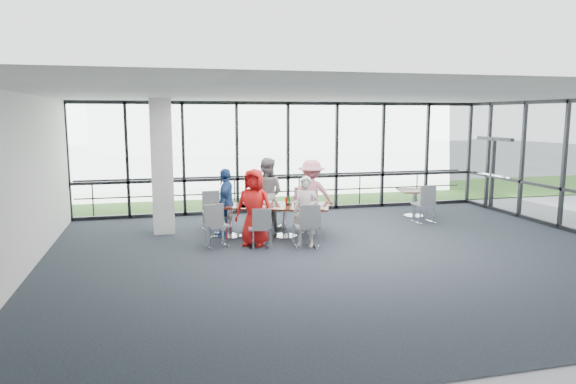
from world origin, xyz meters
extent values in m
cube|color=#1F242D|center=(0.00, 0.00, -0.01)|extent=(12.00, 10.00, 0.02)
cube|color=silver|center=(0.00, 0.00, 3.20)|extent=(12.00, 10.00, 0.04)
cube|color=silver|center=(-6.00, 0.00, 1.60)|extent=(0.10, 10.00, 3.20)
cube|color=silver|center=(0.00, -5.00, 1.60)|extent=(12.00, 0.10, 3.20)
cube|color=white|center=(0.00, 5.00, 1.60)|extent=(12.00, 0.10, 3.20)
cube|color=black|center=(6.00, 3.75, 1.05)|extent=(0.12, 1.60, 2.10)
cube|color=white|center=(-3.60, 3.00, 1.60)|extent=(0.50, 0.50, 3.20)
cube|color=slate|center=(0.00, 10.00, -0.02)|extent=(80.00, 70.00, 0.02)
cube|color=#2B4F1F|center=(0.00, 8.00, 0.01)|extent=(80.00, 5.00, 0.01)
cube|color=silver|center=(4.00, 32.00, 3.00)|extent=(24.00, 10.00, 6.00)
cylinder|color=#2D2D33|center=(0.00, 5.60, 0.50)|extent=(12.00, 0.06, 0.06)
cube|color=#390F08|center=(-0.88, 1.84, 0.73)|extent=(2.27, 1.71, 0.04)
cylinder|color=silver|center=(-0.88, 1.84, 0.35)|extent=(0.12, 0.12, 0.71)
cylinder|color=silver|center=(-0.88, 1.84, 0.01)|extent=(0.56, 0.56, 0.03)
cube|color=#390F08|center=(-2.13, 2.15, 0.73)|extent=(0.93, 0.93, 0.04)
cylinder|color=silver|center=(-2.13, 2.15, 0.35)|extent=(0.12, 0.12, 0.71)
cube|color=#390F08|center=(3.23, 3.33, 0.73)|extent=(0.98, 0.98, 0.04)
cylinder|color=silver|center=(3.23, 3.33, 0.35)|extent=(0.12, 0.12, 0.71)
imported|color=red|center=(-1.71, 1.26, 0.84)|extent=(0.97, 0.87, 1.67)
imported|color=silver|center=(-0.65, 0.89, 0.76)|extent=(0.69, 0.64, 1.52)
imported|color=gray|center=(-1.12, 2.78, 0.89)|extent=(1.01, 0.88, 1.78)
imported|color=pink|center=(-0.03, 2.53, 0.86)|extent=(1.24, 0.89, 1.72)
imported|color=#264C8D|center=(-2.18, 2.30, 0.80)|extent=(0.78, 1.04, 1.59)
cylinder|color=white|center=(-1.48, 1.70, 0.76)|extent=(0.24, 0.24, 0.01)
cylinder|color=white|center=(-0.49, 1.30, 0.76)|extent=(0.26, 0.26, 0.01)
cylinder|color=white|center=(-1.20, 2.38, 0.76)|extent=(0.28, 0.28, 0.01)
cylinder|color=white|center=(-0.28, 2.01, 0.76)|extent=(0.26, 0.26, 0.01)
cylinder|color=white|center=(-1.66, 2.16, 0.76)|extent=(0.25, 0.25, 0.01)
cylinder|color=white|center=(-1.18, 1.66, 0.81)|extent=(0.06, 0.06, 0.13)
cylinder|color=white|center=(-0.69, 1.59, 0.82)|extent=(0.07, 0.07, 0.14)
cylinder|color=white|center=(-0.71, 1.99, 0.83)|extent=(0.08, 0.08, 0.15)
cylinder|color=white|center=(-1.54, 1.93, 0.82)|extent=(0.07, 0.07, 0.14)
cube|color=beige|center=(-1.12, 1.42, 0.75)|extent=(0.35, 0.32, 0.00)
cube|color=beige|center=(-0.18, 1.23, 0.75)|extent=(0.35, 0.31, 0.00)
cube|color=beige|center=(-0.58, 2.18, 0.75)|extent=(0.32, 0.23, 0.00)
cube|color=black|center=(-0.80, 1.81, 0.77)|extent=(0.10, 0.07, 0.04)
cylinder|color=#B11800|center=(-0.83, 1.88, 0.84)|extent=(0.06, 0.06, 0.18)
cylinder|color=#157418|center=(-0.78, 1.80, 0.85)|extent=(0.05, 0.05, 0.20)
camera|label=1|loc=(-3.69, -9.51, 2.80)|focal=32.00mm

